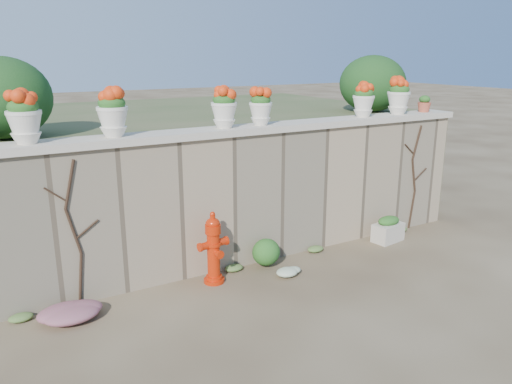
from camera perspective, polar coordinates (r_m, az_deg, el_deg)
ground at (r=6.63m, az=7.57°, el=-12.73°), size 80.00×80.00×0.00m
stone_wall at (r=7.65m, az=-0.33°, el=-0.59°), size 8.00×0.40×2.00m
wall_cap at (r=7.42m, az=-0.35°, el=7.21°), size 8.10×0.52×0.10m
raised_fill at (r=10.47m, az=-9.02°, el=3.64°), size 9.00×6.00×2.00m
back_shrub_left at (r=7.63m, az=-27.03°, el=9.55°), size 1.30×1.30×1.10m
back_shrub_right at (r=10.36m, az=13.16°, el=11.96°), size 1.30×1.30×1.10m
vine_left at (r=6.60m, az=-20.02°, el=-4.31°), size 0.60×0.04×1.91m
vine_right at (r=9.46m, az=17.63°, el=1.77°), size 0.60×0.04×1.91m
fire_hydrant at (r=7.00m, az=-4.88°, el=-6.35°), size 0.45×0.32×1.04m
planter_box at (r=8.89m, az=14.86°, el=-4.17°), size 0.58×0.39×0.45m
green_shrub at (r=7.55m, az=2.07°, el=-6.65°), size 0.58×0.52×0.55m
magenta_clump at (r=6.59m, az=-19.46°, el=-12.50°), size 0.94×0.62×0.25m
white_flowers at (r=7.34m, az=4.06°, el=-8.98°), size 0.46×0.36×0.16m
urn_pot_0 at (r=6.46m, az=-24.98°, el=7.74°), size 0.40×0.40×0.63m
urn_pot_1 at (r=6.62m, az=-16.09°, el=8.69°), size 0.39×0.39×0.61m
urn_pot_2 at (r=7.16m, az=-3.67°, el=9.59°), size 0.37×0.37×0.58m
urn_pot_3 at (r=7.45m, az=0.53°, el=9.68°), size 0.34×0.34×0.54m
urn_pot_4 at (r=8.62m, az=12.19°, el=10.24°), size 0.36×0.36×0.57m
urn_pot_5 at (r=9.17m, az=16.00°, el=10.47°), size 0.40×0.40×0.62m
terracotta_pot at (r=9.66m, az=18.67°, el=9.44°), size 0.24×0.24×0.29m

